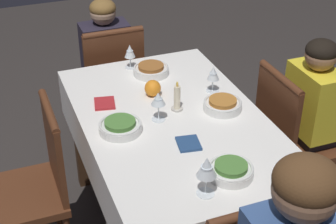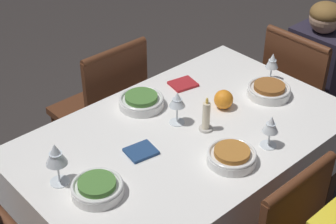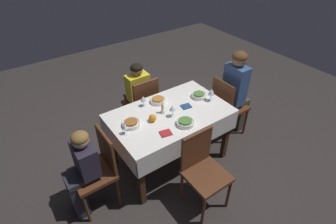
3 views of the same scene
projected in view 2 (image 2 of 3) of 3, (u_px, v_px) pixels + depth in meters
name	position (u px, v px, depth m)	size (l,w,h in m)	color
dining_table	(185.00, 151.00, 2.16)	(1.37, 0.85, 0.76)	white
chair_east	(301.00, 95.00, 2.80)	(0.41, 0.40, 0.90)	#562D19
chair_north	(105.00, 108.00, 2.70)	(0.40, 0.41, 0.90)	#562D19
person_child_dark	(320.00, 77.00, 2.86)	(0.33, 0.30, 1.02)	#282833
bowl_west	(97.00, 188.00, 1.78)	(0.19, 0.19, 0.06)	white
wine_glass_west	(56.00, 155.00, 1.78)	(0.08, 0.08, 0.17)	white
bowl_east	(269.00, 90.00, 2.31)	(0.19, 0.19, 0.06)	white
wine_glass_east	(272.00, 62.00, 2.39)	(0.06, 0.06, 0.14)	white
bowl_south	(232.00, 156.00, 1.93)	(0.19, 0.19, 0.06)	white
wine_glass_south	(271.00, 126.00, 1.97)	(0.07, 0.07, 0.14)	white
bowl_north	(141.00, 101.00, 2.24)	(0.20, 0.20, 0.06)	white
wine_glass_north	(177.00, 101.00, 2.09)	(0.07, 0.07, 0.15)	white
candle_centerpiece	(206.00, 118.00, 2.08)	(0.06, 0.06, 0.16)	beige
orange_fruit	(224.00, 99.00, 2.22)	(0.08, 0.08, 0.08)	orange
napkin_red_folded	(183.00, 84.00, 2.40)	(0.13, 0.12, 0.01)	#AD2328
napkin_spare_side	(141.00, 151.00, 1.98)	(0.13, 0.11, 0.01)	navy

